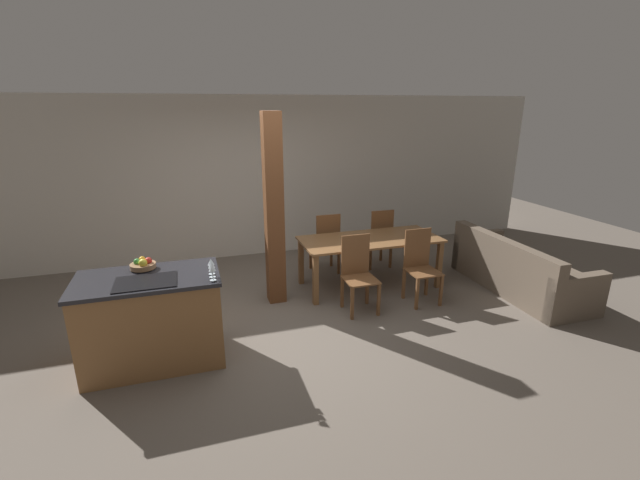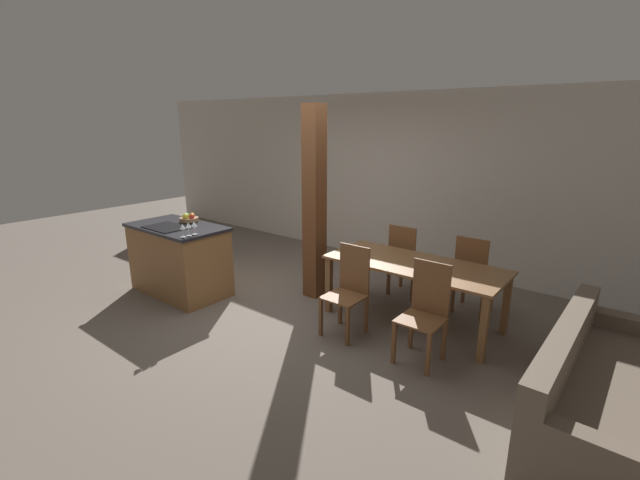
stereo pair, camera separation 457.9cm
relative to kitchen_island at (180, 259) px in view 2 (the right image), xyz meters
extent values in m
plane|color=#665B51|center=(1.36, 0.38, -0.47)|extent=(16.00, 16.00, 0.00)
cube|color=beige|center=(1.36, 3.06, 0.88)|extent=(11.20, 0.08, 2.70)
cube|color=olive|center=(0.00, 0.00, -0.02)|extent=(1.33, 0.73, 0.90)
cube|color=#232328|center=(0.00, 0.00, 0.45)|extent=(1.37, 0.77, 0.04)
cube|color=black|center=(0.00, -0.15, 0.47)|extent=(0.56, 0.40, 0.01)
cylinder|color=#99704C|center=(-0.05, 0.23, 0.50)|extent=(0.25, 0.25, 0.05)
sphere|color=red|center=(0.01, 0.24, 0.55)|extent=(0.07, 0.07, 0.07)
sphere|color=gold|center=(-0.05, 0.29, 0.55)|extent=(0.07, 0.07, 0.07)
sphere|color=#3D8E38|center=(-0.10, 0.25, 0.54)|extent=(0.07, 0.07, 0.07)
sphere|color=yellow|center=(-0.04, 0.17, 0.55)|extent=(0.08, 0.08, 0.08)
cylinder|color=silver|center=(0.61, -0.31, 0.48)|extent=(0.06, 0.06, 0.00)
cylinder|color=silver|center=(0.61, -0.31, 0.53)|extent=(0.01, 0.01, 0.09)
cone|color=silver|center=(0.61, -0.31, 0.60)|extent=(0.07, 0.07, 0.06)
cylinder|color=silver|center=(0.61, -0.23, 0.48)|extent=(0.06, 0.06, 0.00)
cylinder|color=silver|center=(0.61, -0.23, 0.53)|extent=(0.01, 0.01, 0.09)
cone|color=silver|center=(0.61, -0.23, 0.60)|extent=(0.07, 0.07, 0.06)
cylinder|color=silver|center=(0.61, -0.15, 0.48)|extent=(0.06, 0.06, 0.00)
cylinder|color=silver|center=(0.61, -0.15, 0.53)|extent=(0.01, 0.01, 0.09)
cone|color=silver|center=(0.61, -0.15, 0.60)|extent=(0.07, 0.07, 0.06)
cube|color=brown|center=(2.88, 1.13, 0.24)|extent=(1.98, 0.86, 0.03)
cube|color=brown|center=(1.95, 0.76, -0.12)|extent=(0.07, 0.07, 0.69)
cube|color=brown|center=(3.81, 0.76, -0.12)|extent=(0.07, 0.07, 0.69)
cube|color=brown|center=(1.95, 1.49, -0.12)|extent=(0.07, 0.07, 0.69)
cube|color=brown|center=(3.81, 1.49, -0.12)|extent=(0.07, 0.07, 0.69)
cube|color=brown|center=(2.43, 0.39, -0.04)|extent=(0.40, 0.40, 0.02)
cube|color=brown|center=(2.43, 0.58, 0.24)|extent=(0.38, 0.02, 0.53)
cube|color=brown|center=(2.26, 0.22, -0.26)|extent=(0.04, 0.04, 0.43)
cube|color=brown|center=(2.61, 0.22, -0.26)|extent=(0.04, 0.04, 0.43)
cube|color=brown|center=(2.26, 0.57, -0.26)|extent=(0.04, 0.04, 0.43)
cube|color=brown|center=(2.61, 0.57, -0.26)|extent=(0.04, 0.04, 0.43)
cube|color=brown|center=(3.33, 0.39, -0.04)|extent=(0.40, 0.40, 0.02)
cube|color=brown|center=(3.33, 0.58, 0.24)|extent=(0.38, 0.02, 0.53)
cube|color=brown|center=(3.15, 0.22, -0.26)|extent=(0.04, 0.04, 0.43)
cube|color=brown|center=(3.50, 0.22, -0.26)|extent=(0.04, 0.04, 0.43)
cube|color=brown|center=(3.15, 0.57, -0.26)|extent=(0.04, 0.04, 0.43)
cube|color=brown|center=(3.50, 0.57, -0.26)|extent=(0.04, 0.04, 0.43)
cube|color=brown|center=(2.43, 1.86, -0.04)|extent=(0.40, 0.40, 0.02)
cube|color=brown|center=(2.43, 1.67, 0.24)|extent=(0.38, 0.02, 0.53)
cube|color=brown|center=(2.61, 2.03, -0.26)|extent=(0.04, 0.04, 0.43)
cube|color=brown|center=(2.26, 2.03, -0.26)|extent=(0.04, 0.04, 0.43)
cube|color=brown|center=(2.61, 1.68, -0.26)|extent=(0.04, 0.04, 0.43)
cube|color=brown|center=(2.26, 1.68, -0.26)|extent=(0.04, 0.04, 0.43)
cube|color=brown|center=(3.33, 1.86, -0.04)|extent=(0.40, 0.40, 0.02)
cube|color=brown|center=(3.33, 1.67, 0.24)|extent=(0.38, 0.02, 0.53)
cube|color=brown|center=(3.50, 2.03, -0.26)|extent=(0.04, 0.04, 0.43)
cube|color=brown|center=(3.15, 2.03, -0.26)|extent=(0.04, 0.04, 0.43)
cube|color=brown|center=(3.50, 1.68, -0.26)|extent=(0.04, 0.04, 0.43)
cube|color=brown|center=(3.15, 1.68, -0.26)|extent=(0.04, 0.04, 0.43)
cube|color=brown|center=(4.87, 0.34, -0.25)|extent=(0.86, 2.08, 0.45)
cube|color=brown|center=(4.53, 0.35, 0.15)|extent=(0.19, 2.07, 0.33)
cube|color=brown|center=(4.88, 1.31, -0.18)|extent=(0.83, 0.15, 0.59)
cube|color=brown|center=(1.49, 1.05, 0.76)|extent=(0.23, 0.23, 2.47)
camera|label=1|loc=(0.44, -4.19, 2.06)|focal=24.00mm
camera|label=2|loc=(4.88, -3.10, 1.79)|focal=24.00mm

